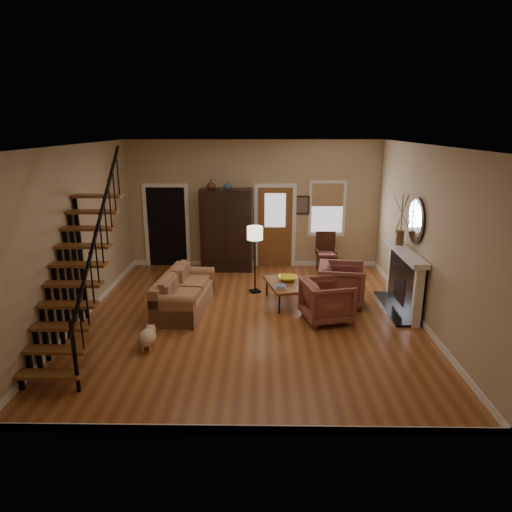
{
  "coord_description": "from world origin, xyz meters",
  "views": [
    {
      "loc": [
        0.23,
        -8.25,
        3.63
      ],
      "look_at": [
        0.1,
        0.4,
        1.15
      ],
      "focal_mm": 32.0,
      "sensor_mm": 36.0,
      "label": 1
    }
  ],
  "objects_px": {
    "armchair_left": "(327,301)",
    "side_chair": "(326,253)",
    "floor_lamp": "(255,260)",
    "coffee_table": "(285,293)",
    "armoire": "(226,230)",
    "sofa": "(185,292)",
    "armchair_right": "(341,284)"
  },
  "relations": [
    {
      "from": "armoire",
      "to": "side_chair",
      "type": "xyz_separation_m",
      "value": [
        2.55,
        -0.2,
        -0.54
      ]
    },
    {
      "from": "armchair_left",
      "to": "side_chair",
      "type": "xyz_separation_m",
      "value": [
        0.38,
        3.03,
        0.11
      ]
    },
    {
      "from": "armchair_right",
      "to": "side_chair",
      "type": "relative_size",
      "value": 0.93
    },
    {
      "from": "sofa",
      "to": "coffee_table",
      "type": "height_order",
      "value": "sofa"
    },
    {
      "from": "side_chair",
      "to": "armoire",
      "type": "bearing_deg",
      "value": 175.52
    },
    {
      "from": "armchair_left",
      "to": "side_chair",
      "type": "height_order",
      "value": "side_chair"
    },
    {
      "from": "sofa",
      "to": "side_chair",
      "type": "xyz_separation_m",
      "value": [
        3.2,
        2.53,
        0.14
      ]
    },
    {
      "from": "sofa",
      "to": "floor_lamp",
      "type": "relative_size",
      "value": 1.3
    },
    {
      "from": "armchair_left",
      "to": "floor_lamp",
      "type": "height_order",
      "value": "floor_lamp"
    },
    {
      "from": "coffee_table",
      "to": "floor_lamp",
      "type": "height_order",
      "value": "floor_lamp"
    },
    {
      "from": "armchair_right",
      "to": "side_chair",
      "type": "height_order",
      "value": "side_chair"
    },
    {
      "from": "sofa",
      "to": "armoire",
      "type": "bearing_deg",
      "value": 82.22
    },
    {
      "from": "coffee_table",
      "to": "floor_lamp",
      "type": "relative_size",
      "value": 0.78
    },
    {
      "from": "armchair_right",
      "to": "floor_lamp",
      "type": "height_order",
      "value": "floor_lamp"
    },
    {
      "from": "coffee_table",
      "to": "armchair_left",
      "type": "height_order",
      "value": "armchair_left"
    },
    {
      "from": "armoire",
      "to": "coffee_table",
      "type": "bearing_deg",
      "value": -59.01
    },
    {
      "from": "floor_lamp",
      "to": "side_chair",
      "type": "bearing_deg",
      "value": 39.76
    },
    {
      "from": "armchair_right",
      "to": "side_chair",
      "type": "bearing_deg",
      "value": 9.84
    },
    {
      "from": "coffee_table",
      "to": "floor_lamp",
      "type": "distance_m",
      "value": 1.08
    },
    {
      "from": "armchair_left",
      "to": "armchair_right",
      "type": "relative_size",
      "value": 0.93
    },
    {
      "from": "armchair_left",
      "to": "floor_lamp",
      "type": "xyz_separation_m",
      "value": [
        -1.41,
        1.54,
        0.35
      ]
    },
    {
      "from": "armchair_left",
      "to": "floor_lamp",
      "type": "distance_m",
      "value": 2.11
    },
    {
      "from": "coffee_table",
      "to": "armchair_right",
      "type": "bearing_deg",
      "value": -0.36
    },
    {
      "from": "sofa",
      "to": "armchair_right",
      "type": "relative_size",
      "value": 2.07
    },
    {
      "from": "sofa",
      "to": "armchair_right",
      "type": "xyz_separation_m",
      "value": [
        3.23,
        0.37,
        0.07
      ]
    },
    {
      "from": "sofa",
      "to": "armchair_right",
      "type": "height_order",
      "value": "armchair_right"
    },
    {
      "from": "sofa",
      "to": "armchair_right",
      "type": "distance_m",
      "value": 3.25
    },
    {
      "from": "coffee_table",
      "to": "armoire",
      "type": "bearing_deg",
      "value": 120.99
    },
    {
      "from": "sofa",
      "to": "floor_lamp",
      "type": "height_order",
      "value": "floor_lamp"
    },
    {
      "from": "sofa",
      "to": "side_chair",
      "type": "relative_size",
      "value": 1.93
    },
    {
      "from": "floor_lamp",
      "to": "armchair_left",
      "type": "bearing_deg",
      "value": -47.55
    },
    {
      "from": "armchair_left",
      "to": "side_chair",
      "type": "relative_size",
      "value": 0.87
    }
  ]
}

